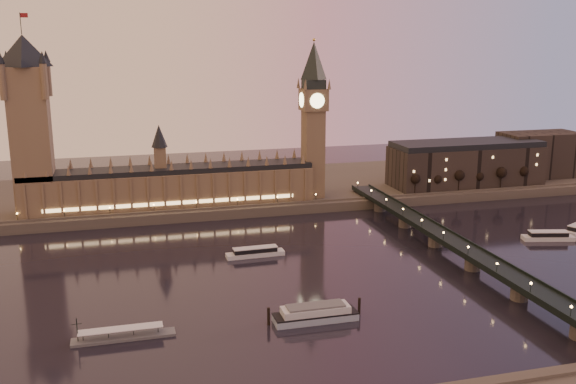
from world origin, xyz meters
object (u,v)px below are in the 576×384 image
object	(u,v)px
cruise_boat_a	(255,252)
cruise_boat_b	(548,236)
pontoon_pier	(123,336)
moored_barge	(315,314)

from	to	relation	value
cruise_boat_a	cruise_boat_b	distance (m)	164.62
cruise_boat_a	pontoon_pier	distance (m)	104.14
cruise_boat_b	pontoon_pier	xyz separation A→B (m)	(-231.63, -63.34, -1.20)
cruise_boat_b	cruise_boat_a	bearing A→B (deg)	-171.32
cruise_boat_b	pontoon_pier	distance (m)	240.14
cruise_boat_a	cruise_boat_b	bearing A→B (deg)	-7.03
cruise_boat_b	moored_barge	size ratio (longest dim) A/B	0.74
pontoon_pier	cruise_boat_a	bearing A→B (deg)	49.40
cruise_boat_a	cruise_boat_b	xyz separation A→B (m)	(163.86, -15.72, 0.16)
cruise_boat_b	pontoon_pier	world-z (taller)	pontoon_pier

